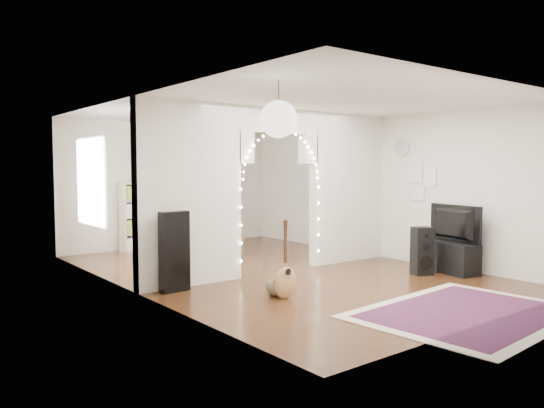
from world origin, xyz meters
TOP-DOWN VIEW (x-y plane):
  - floor at (0.00, 0.00)m, footprint 7.50×7.50m
  - ceiling at (0.00, 0.00)m, footprint 5.00×7.50m
  - wall_back at (0.00, 3.75)m, footprint 5.00×0.02m
  - wall_front at (0.00, -3.75)m, footprint 5.00×0.02m
  - wall_left at (-2.50, 0.00)m, footprint 0.02×7.50m
  - wall_right at (2.50, 0.00)m, footprint 0.02×7.50m
  - divider_wall at (0.00, 0.00)m, footprint 5.00×0.20m
  - fairy_lights at (0.00, -0.13)m, footprint 1.64×0.04m
  - window at (-2.47, 1.80)m, footprint 0.04×1.20m
  - wall_clock at (2.48, -0.60)m, footprint 0.03×0.31m
  - picture_frames at (2.48, -1.00)m, footprint 0.02×0.50m
  - paper_lantern at (-1.90, -2.40)m, footprint 0.40×0.40m
  - ceiling_fan at (0.00, 2.00)m, footprint 1.10×1.10m
  - area_rug at (0.19, -3.40)m, footprint 2.80×2.17m
  - guitar_case at (-2.04, -0.25)m, footprint 0.44×0.18m
  - acoustic_guitar at (-1.07, -1.51)m, footprint 0.37×0.20m
  - tabby_cat at (-1.09, -1.32)m, footprint 0.29×0.46m
  - floor_speaker at (1.68, -1.66)m, footprint 0.38×0.36m
  - media_console at (2.20, -1.82)m, footprint 0.59×1.06m
  - tv at (2.20, -1.82)m, footprint 0.35×1.08m
  - bookcase at (-0.58, 3.50)m, footprint 1.42×0.51m
  - dining_table at (-0.20, 3.20)m, footprint 1.24×0.87m
  - flower_vase at (-0.20, 3.20)m, footprint 0.19×0.19m
  - dining_chair_left at (0.25, 1.92)m, footprint 0.75×0.76m
  - dining_chair_right at (-0.63, 2.04)m, footprint 0.61×0.62m

SIDE VIEW (x-z plane):
  - floor at x=0.00m, z-range 0.00..0.00m
  - area_rug at x=0.19m, z-range 0.00..0.02m
  - tabby_cat at x=-1.09m, z-range -0.03..0.28m
  - media_console at x=2.20m, z-range 0.00..0.50m
  - dining_chair_right at x=-0.63m, z-range 0.00..0.51m
  - dining_chair_left at x=0.25m, z-range 0.00..0.54m
  - floor_speaker at x=1.68m, z-range 0.00..0.77m
  - acoustic_guitar at x=-1.07m, z-range -0.06..0.83m
  - guitar_case at x=-2.04m, z-range 0.00..1.13m
  - dining_table at x=-0.20m, z-range 0.30..1.06m
  - bookcase at x=-0.58m, z-range 0.00..1.43m
  - tv at x=2.20m, z-range 0.50..1.12m
  - flower_vase at x=-0.20m, z-range 0.76..0.95m
  - wall_back at x=0.00m, z-range 0.00..2.70m
  - wall_front at x=0.00m, z-range 0.00..2.70m
  - wall_left at x=-2.50m, z-range 0.00..2.70m
  - wall_right at x=2.50m, z-range 0.00..2.70m
  - divider_wall at x=0.00m, z-range 0.07..2.77m
  - window at x=-2.47m, z-range 0.80..2.20m
  - picture_frames at x=2.48m, z-range 1.15..1.85m
  - fairy_lights at x=0.00m, z-range 0.75..2.35m
  - wall_clock at x=2.48m, z-range 1.95..2.25m
  - paper_lantern at x=-1.90m, z-range 2.05..2.45m
  - ceiling_fan at x=0.00m, z-range 2.25..2.55m
  - ceiling at x=0.00m, z-range 2.69..2.71m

